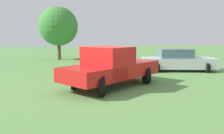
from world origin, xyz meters
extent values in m
plane|color=#5B8C47|center=(0.00, 0.00, 0.00)|extent=(80.00, 80.00, 0.00)
cylinder|color=black|center=(-2.11, 1.19, 0.42)|extent=(0.83, 0.22, 0.83)
cylinder|color=black|center=(-0.80, 2.24, 0.42)|extent=(0.83, 0.22, 0.83)
cylinder|color=black|center=(-0.13, -1.25, 0.42)|extent=(0.83, 0.22, 0.83)
cylinder|color=black|center=(1.17, -0.20, 0.42)|extent=(0.83, 0.22, 0.83)
cube|color=red|center=(-1.39, 1.64, 0.76)|extent=(2.77, 2.77, 0.64)
cube|color=red|center=(-0.28, 0.27, 1.14)|extent=(2.52, 2.46, 1.40)
cube|color=slate|center=(-0.28, 0.27, 1.58)|extent=(2.25, 2.18, 0.48)
cube|color=red|center=(0.33, -0.50, 0.74)|extent=(3.01, 3.07, 0.60)
cube|color=silver|center=(-1.97, 2.35, 0.50)|extent=(1.55, 1.29, 0.16)
cylinder|color=black|center=(-4.79, 7.32, 0.32)|extent=(0.64, 0.20, 0.64)
cylinder|color=black|center=(-3.35, 7.04, 0.32)|extent=(0.64, 0.20, 0.64)
cylinder|color=black|center=(-5.40, 4.25, 0.32)|extent=(0.64, 0.20, 0.64)
cylinder|color=black|center=(-3.96, 3.97, 0.32)|extent=(0.64, 0.20, 0.64)
cube|color=silver|center=(-4.38, 5.64, 0.52)|extent=(2.62, 4.98, 0.68)
cube|color=slate|center=(-4.42, 5.41, 1.16)|extent=(1.90, 2.34, 0.60)
cylinder|color=#7A6B51|center=(-5.11, 0.70, 0.40)|extent=(0.14, 0.14, 0.79)
cylinder|color=#7A6B51|center=(-5.04, 0.52, 0.40)|extent=(0.14, 0.14, 0.79)
cylinder|color=black|center=(-5.08, 0.61, 1.09)|extent=(0.41, 0.41, 0.60)
sphere|color=#D8AD84|center=(-5.08, 0.61, 1.54)|extent=(0.22, 0.22, 0.22)
cylinder|color=brown|center=(-13.03, -2.62, 1.05)|extent=(0.32, 0.32, 2.09)
sphere|color=#3D8438|center=(-13.03, -2.62, 3.21)|extent=(3.74, 3.74, 3.74)
camera|label=1|loc=(9.59, -1.20, 2.32)|focal=36.29mm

